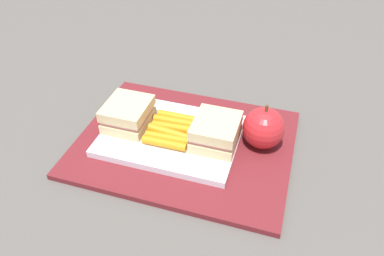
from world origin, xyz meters
name	(u,v)px	position (x,y,z in m)	size (l,w,h in m)	color
ground_plane	(185,145)	(0.00, 0.00, 0.00)	(2.40, 2.40, 0.00)	#56514C
lunchbag_mat	(185,143)	(0.00, 0.00, 0.01)	(0.36, 0.28, 0.01)	maroon
food_tray	(171,136)	(-0.03, 0.00, 0.02)	(0.23, 0.17, 0.01)	white
sandwich_half_left	(128,114)	(-0.10, 0.00, 0.04)	(0.07, 0.08, 0.04)	#DBC189
sandwich_half_right	(216,132)	(0.05, 0.00, 0.04)	(0.07, 0.08, 0.04)	#DBC189
carrot_sticks_bundle	(171,130)	(-0.02, 0.00, 0.03)	(0.08, 0.09, 0.02)	orange
apple	(264,128)	(0.13, 0.03, 0.04)	(0.07, 0.07, 0.08)	red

